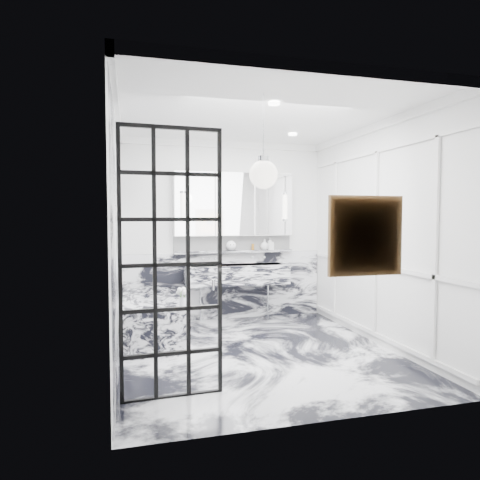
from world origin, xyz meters
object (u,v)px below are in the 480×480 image
object	(u,v)px
bathtub	(152,318)
trough_sink	(237,274)
mirror_cabinet	(234,204)
crittall_door	(172,265)

from	to	relation	value
bathtub	trough_sink	bearing A→B (deg)	26.48
trough_sink	mirror_cabinet	xyz separation A→B (m)	(-0.00, 0.17, 1.09)
crittall_door	trough_sink	bearing A→B (deg)	61.59
bathtub	crittall_door	bearing A→B (deg)	-87.78
trough_sink	mirror_cabinet	distance (m)	1.10
trough_sink	bathtub	size ratio (longest dim) A/B	0.97
trough_sink	bathtub	xyz separation A→B (m)	(-1.33, -0.66, -0.45)
mirror_cabinet	bathtub	world-z (taller)	mirror_cabinet
trough_sink	mirror_cabinet	bearing A→B (deg)	90.00
mirror_cabinet	bathtub	xyz separation A→B (m)	(-1.32, -0.83, -1.54)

